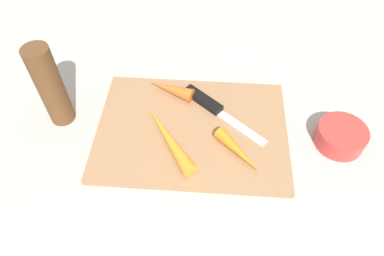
# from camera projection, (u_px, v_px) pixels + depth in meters

# --- Properties ---
(ground_plane) EXTENTS (1.40, 1.40, 0.00)m
(ground_plane) POSITION_uv_depth(u_px,v_px,m) (192.00, 132.00, 0.68)
(ground_plane) COLOR #ADA8A0
(cutting_board) EXTENTS (0.36, 0.26, 0.01)m
(cutting_board) POSITION_uv_depth(u_px,v_px,m) (192.00, 130.00, 0.67)
(cutting_board) COLOR #99704C
(cutting_board) RESTS_ON ground_plane
(knife) EXTENTS (0.17, 0.14, 0.01)m
(knife) POSITION_uv_depth(u_px,v_px,m) (208.00, 103.00, 0.70)
(knife) COLOR #B7B7BC
(knife) RESTS_ON cutting_board
(carrot_medium) EXTENTS (0.09, 0.10, 0.02)m
(carrot_medium) POSITION_uv_depth(u_px,v_px,m) (239.00, 152.00, 0.62)
(carrot_medium) COLOR orange
(carrot_medium) RESTS_ON cutting_board
(carrot_longest) EXTENTS (0.12, 0.16, 0.03)m
(carrot_longest) POSITION_uv_depth(u_px,v_px,m) (168.00, 137.00, 0.63)
(carrot_longest) COLOR orange
(carrot_longest) RESTS_ON cutting_board
(carrot_shortest) EXTENTS (0.10, 0.06, 0.03)m
(carrot_shortest) POSITION_uv_depth(u_px,v_px,m) (170.00, 89.00, 0.71)
(carrot_shortest) COLOR orange
(carrot_shortest) RESTS_ON cutting_board
(small_bowl) EXTENTS (0.09, 0.09, 0.04)m
(small_bowl) POSITION_uv_depth(u_px,v_px,m) (341.00, 136.00, 0.64)
(small_bowl) COLOR red
(small_bowl) RESTS_ON ground_plane
(pepper_grinder) EXTENTS (0.05, 0.05, 0.17)m
(pepper_grinder) POSITION_uv_depth(u_px,v_px,m) (50.00, 87.00, 0.63)
(pepper_grinder) COLOR brown
(pepper_grinder) RESTS_ON ground_plane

